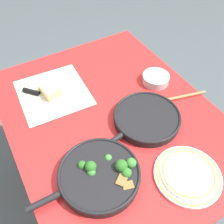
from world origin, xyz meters
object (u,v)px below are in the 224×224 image
(skillet_broccoli, at_px, (100,174))
(dinner_plate_stack, at_px, (188,174))
(grater_knife, at_px, (43,95))
(cheese_block, at_px, (50,90))
(prep_bowl_steel, at_px, (156,79))
(wooden_spoon, at_px, (165,100))
(skillet_eggs, at_px, (146,118))

(skillet_broccoli, height_order, dinner_plate_stack, skillet_broccoli)
(dinner_plate_stack, bearing_deg, grater_knife, 25.57)
(cheese_block, bearing_deg, dinner_plate_stack, -157.10)
(cheese_block, xyz_separation_m, prep_bowl_steel, (-0.18, -0.49, -0.00))
(skillet_broccoli, height_order, cheese_block, skillet_broccoli)
(skillet_broccoli, bearing_deg, prep_bowl_steel, -145.32)
(wooden_spoon, distance_m, grater_knife, 0.58)
(grater_knife, relative_size, prep_bowl_steel, 1.83)
(dinner_plate_stack, bearing_deg, prep_bowl_steel, -23.71)
(cheese_block, bearing_deg, skillet_broccoli, 179.74)
(skillet_eggs, distance_m, cheese_block, 0.48)
(cheese_block, bearing_deg, wooden_spoon, -125.29)
(skillet_eggs, relative_size, prep_bowl_steel, 3.24)
(skillet_eggs, bearing_deg, cheese_block, -60.99)
(skillet_broccoli, bearing_deg, wooden_spoon, -155.72)
(grater_knife, distance_m, cheese_block, 0.04)
(skillet_broccoli, bearing_deg, skillet_eggs, -154.36)
(prep_bowl_steel, bearing_deg, cheese_block, 69.65)
(skillet_broccoli, xyz_separation_m, prep_bowl_steel, (0.32, -0.49, -0.01))
(wooden_spoon, bearing_deg, grater_knife, -18.91)
(skillet_eggs, height_order, grater_knife, skillet_eggs)
(skillet_eggs, height_order, cheese_block, cheese_block)
(skillet_eggs, bearing_deg, grater_knife, -57.74)
(skillet_eggs, height_order, prep_bowl_steel, skillet_eggs)
(cheese_block, bearing_deg, grater_knife, 87.32)
(grater_knife, bearing_deg, cheese_block, 46.96)
(wooden_spoon, xyz_separation_m, cheese_block, (0.32, 0.45, 0.02))
(skillet_eggs, distance_m, wooden_spoon, 0.16)
(grater_knife, bearing_deg, skillet_eggs, 1.75)
(wooden_spoon, bearing_deg, dinner_plate_stack, 78.55)
(cheese_block, bearing_deg, skillet_eggs, -141.13)
(dinner_plate_stack, height_order, prep_bowl_steel, prep_bowl_steel)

